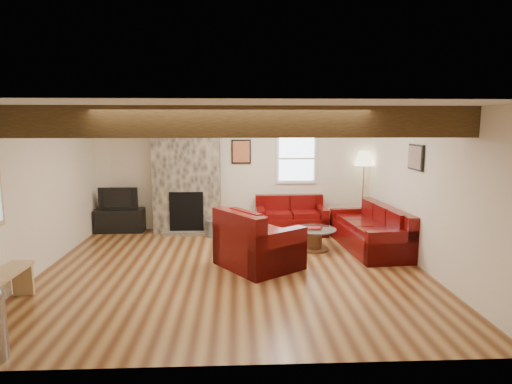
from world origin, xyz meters
TOP-DOWN VIEW (x-y plane):
  - room at (0.00, 0.00)m, footprint 8.00×8.00m
  - oak_beam at (0.00, -1.25)m, footprint 6.00×0.36m
  - chimney_breast at (-1.00, 2.49)m, footprint 1.40×0.67m
  - back_window at (1.35, 2.71)m, footprint 0.90×0.08m
  - ceiling_dome at (0.90, 0.90)m, footprint 0.40×0.40m
  - artwork_back at (0.15, 2.71)m, footprint 0.42×0.06m
  - artwork_right at (2.96, 0.30)m, footprint 0.06×0.55m
  - sofa_three at (2.48, 1.03)m, footprint 1.03×2.12m
  - loveseat at (1.18, 2.23)m, footprint 1.47×0.85m
  - armchair_red at (0.40, 0.13)m, footprint 1.51×1.54m
  - coffee_table at (1.46, 1.01)m, footprint 0.81×0.81m
  - tv_cabinet at (-2.45, 2.53)m, footprint 1.00×0.40m
  - television at (-2.45, 2.53)m, footprint 0.82×0.11m
  - floor_lamp at (2.80, 2.55)m, footprint 0.44×0.44m
  - coal_bucket at (-0.40, 2.06)m, footprint 0.38×0.38m

SIDE VIEW (x-z plane):
  - coal_bucket at x=-0.40m, z-range 0.00..0.36m
  - coffee_table at x=1.46m, z-range -0.01..0.41m
  - tv_cabinet at x=-2.45m, z-range 0.00..0.50m
  - loveseat at x=1.18m, z-range 0.00..0.78m
  - sofa_three at x=2.48m, z-range 0.00..0.79m
  - armchair_red at x=0.40m, z-range 0.00..0.95m
  - television at x=-2.45m, z-range 0.50..0.97m
  - chimney_breast at x=-1.00m, z-range -0.03..2.47m
  - room at x=0.00m, z-range -2.75..5.25m
  - floor_lamp at x=2.80m, z-range 0.61..2.32m
  - back_window at x=1.35m, z-range 1.00..2.10m
  - artwork_back at x=0.15m, z-range 1.44..1.96m
  - artwork_right at x=2.96m, z-range 1.54..1.96m
  - oak_beam at x=0.00m, z-range 2.12..2.50m
  - ceiling_dome at x=0.90m, z-range 2.35..2.53m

